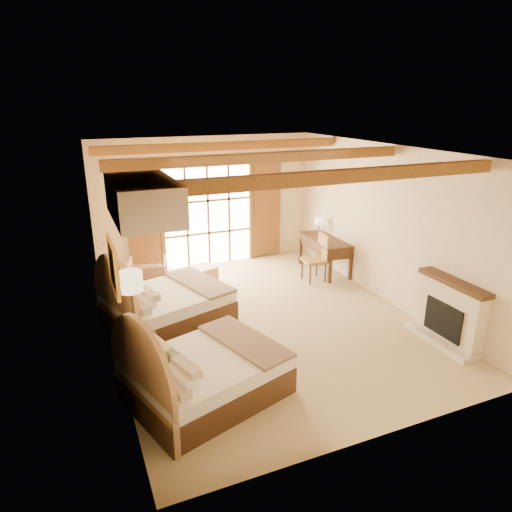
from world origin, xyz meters
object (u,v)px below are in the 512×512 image
bed_near (196,373)px  bed_far (160,304)px  desk (325,254)px  armchair (148,276)px  nightstand (141,361)px

bed_near → bed_far: 2.43m
bed_far → desk: 4.47m
desk → armchair: bearing=179.0°
nightstand → armchair: (0.69, 3.28, 0.06)m
bed_near → desk: size_ratio=1.57×
bed_far → desk: size_ratio=1.60×
bed_far → bed_near: bearing=-107.2°
nightstand → desk: (4.91, 2.92, 0.12)m
desk → bed_far: bearing=-159.9°
bed_near → armchair: bed_near is taller
bed_near → desk: (4.28, 3.68, 0.04)m
nightstand → bed_far: bearing=71.2°
bed_far → desk: bearing=-1.2°
bed_near → nightstand: size_ratio=3.84×
bed_near → armchair: size_ratio=2.98×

